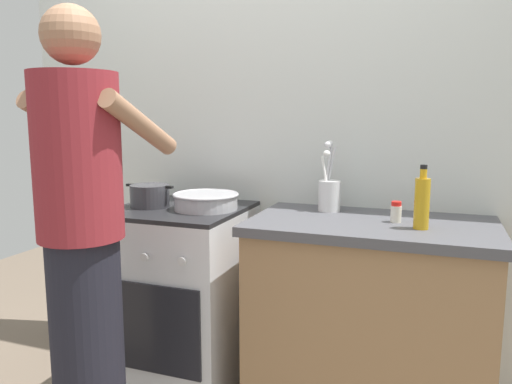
{
  "coord_description": "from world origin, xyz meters",
  "views": [
    {
      "loc": [
        0.79,
        -1.89,
        1.33
      ],
      "look_at": [
        0.05,
        0.12,
        1.0
      ],
      "focal_mm": 34.57,
      "sensor_mm": 36.0,
      "label": 1
    }
  ],
  "objects": [
    {
      "name": "oil_bottle",
      "position": [
        0.74,
        0.07,
        1.0
      ],
      "size": [
        0.06,
        0.06,
        0.25
      ],
      "color": "gold",
      "rests_on": "countertop"
    },
    {
      "name": "pot",
      "position": [
        -0.49,
        0.12,
        0.95
      ],
      "size": [
        0.25,
        0.19,
        0.11
      ],
      "color": "#38383D",
      "rests_on": "stove_range"
    },
    {
      "name": "utensil_crock",
      "position": [
        0.34,
        0.31,
        0.99
      ],
      "size": [
        0.1,
        0.1,
        0.32
      ],
      "color": "silver",
      "rests_on": "countertop"
    },
    {
      "name": "back_wall",
      "position": [
        0.2,
        0.5,
        1.25
      ],
      "size": [
        3.2,
        0.1,
        2.5
      ],
      "color": "silver",
      "rests_on": "ground"
    },
    {
      "name": "stove_range",
      "position": [
        -0.35,
        0.15,
        0.45
      ],
      "size": [
        0.6,
        0.62,
        0.9
      ],
      "color": "silver",
      "rests_on": "ground"
    },
    {
      "name": "spice_bottle",
      "position": [
        0.64,
        0.16,
        0.94
      ],
      "size": [
        0.04,
        0.04,
        0.09
      ],
      "color": "silver",
      "rests_on": "countertop"
    },
    {
      "name": "countertop",
      "position": [
        0.55,
        0.15,
        0.45
      ],
      "size": [
        1.0,
        0.6,
        0.9
      ],
      "color": "#99724C",
      "rests_on": "ground"
    },
    {
      "name": "mixing_bowl",
      "position": [
        -0.21,
        0.15,
        0.94
      ],
      "size": [
        0.31,
        0.31,
        0.08
      ],
      "color": "#B7B7BC",
      "rests_on": "stove_range"
    },
    {
      "name": "person",
      "position": [
        -0.38,
        -0.49,
        0.86
      ],
      "size": [
        0.41,
        0.5,
        1.7
      ],
      "color": "black",
      "rests_on": "ground"
    }
  ]
}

